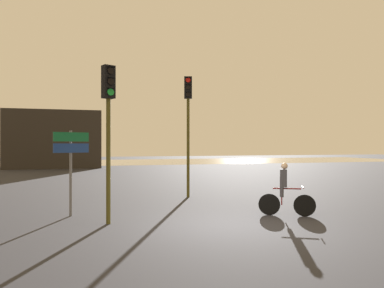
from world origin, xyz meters
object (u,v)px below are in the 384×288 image
traffic_light_center (188,114)px  direction_sign_post (71,157)px  distant_building (54,139)px  traffic_light_near_left (108,114)px  cyclist (285,189)px

traffic_light_center → direction_sign_post: bearing=49.4°
distant_building → traffic_light_center: bearing=-73.0°
traffic_light_near_left → traffic_light_center: bearing=-151.7°
traffic_light_near_left → distant_building: bearing=-106.4°
traffic_light_near_left → traffic_light_center: traffic_light_center is taller
traffic_light_center → traffic_light_near_left: bearing=67.7°
cyclist → traffic_light_center: bearing=-131.8°
distant_building → traffic_light_center: (6.89, -22.52, 0.76)m
traffic_light_center → cyclist: traffic_light_center is taller
distant_building → traffic_light_near_left: bearing=-82.8°
distant_building → cyclist: size_ratio=5.24×
distant_building → direction_sign_post: bearing=-84.7°
distant_building → traffic_light_center: 23.56m
traffic_light_near_left → traffic_light_center: 5.66m
traffic_light_near_left → cyclist: bearing=153.6°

